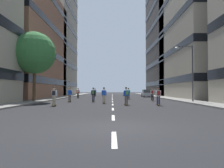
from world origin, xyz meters
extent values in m
plane|color=black|center=(0.00, 28.97, 0.00)|extent=(173.81, 173.81, 0.00)
cube|color=gray|center=(-9.58, 32.59, 0.07)|extent=(2.59, 79.66, 0.14)
cube|color=gray|center=(9.58, 32.59, 0.07)|extent=(2.59, 79.66, 0.14)
cube|color=silver|center=(0.00, -2.00, 0.00)|extent=(0.16, 2.20, 0.01)
cube|color=silver|center=(0.00, 3.00, 0.00)|extent=(0.16, 2.20, 0.01)
cube|color=silver|center=(0.00, 8.00, 0.00)|extent=(0.16, 2.20, 0.01)
cube|color=silver|center=(0.00, 13.00, 0.00)|extent=(0.16, 2.20, 0.01)
cube|color=silver|center=(0.00, 18.00, 0.00)|extent=(0.16, 2.20, 0.01)
cube|color=silver|center=(0.00, 23.00, 0.00)|extent=(0.16, 2.20, 0.01)
cube|color=silver|center=(0.00, 28.00, 0.00)|extent=(0.16, 2.20, 0.01)
cube|color=silver|center=(0.00, 33.00, 0.00)|extent=(0.16, 2.20, 0.01)
cube|color=silver|center=(0.00, 38.00, 0.00)|extent=(0.16, 2.20, 0.01)
cube|color=silver|center=(0.00, 43.00, 0.00)|extent=(0.16, 2.20, 0.01)
cube|color=silver|center=(0.00, 48.00, 0.00)|extent=(0.16, 2.20, 0.01)
cube|color=silver|center=(0.00, 53.00, 0.00)|extent=(0.16, 2.20, 0.01)
cube|color=silver|center=(0.00, 58.00, 0.00)|extent=(0.16, 2.20, 0.01)
cube|color=silver|center=(0.00, 63.00, 0.00)|extent=(0.16, 2.20, 0.01)
cube|color=#9E6B51|center=(-19.24, 30.32, 9.98)|extent=(16.73, 22.76, 19.96)
cube|color=black|center=(-19.24, 30.32, 2.99)|extent=(16.85, 22.88, 1.10)
cube|color=black|center=(-19.24, 30.32, 7.98)|extent=(16.85, 22.88, 1.10)
cube|color=black|center=(-19.24, 30.32, 12.97)|extent=(16.85, 22.88, 1.10)
cube|color=black|center=(-19.24, 30.32, 17.96)|extent=(16.85, 22.88, 1.10)
cube|color=#B2A893|center=(-19.24, 48.20, 14.63)|extent=(16.73, 18.40, 29.25)
cube|color=black|center=(-19.24, 48.20, 2.93)|extent=(16.85, 18.52, 1.10)
cube|color=black|center=(-19.24, 48.20, 7.80)|extent=(16.85, 18.52, 1.10)
cube|color=black|center=(-19.24, 48.20, 12.68)|extent=(16.85, 18.52, 1.10)
cube|color=black|center=(-19.24, 48.20, 17.55)|extent=(16.85, 18.52, 1.10)
cube|color=black|center=(-19.24, 48.20, 22.43)|extent=(16.85, 18.52, 1.10)
cube|color=#B2A893|center=(19.24, 30.32, 13.32)|extent=(16.73, 20.95, 26.64)
cube|color=black|center=(19.24, 30.32, 3.20)|extent=(16.85, 21.07, 1.10)
cube|color=black|center=(19.24, 30.32, 8.53)|extent=(16.85, 21.07, 1.10)
cube|color=black|center=(19.24, 30.32, 13.85)|extent=(16.85, 21.07, 1.10)
cube|color=#4C4744|center=(19.24, 48.20, 17.99)|extent=(16.73, 23.94, 35.98)
cube|color=black|center=(19.24, 48.20, 3.08)|extent=(16.85, 24.06, 1.10)
cube|color=black|center=(19.24, 48.20, 8.22)|extent=(16.85, 24.06, 1.10)
cube|color=black|center=(19.24, 48.20, 13.37)|extent=(16.85, 24.06, 1.10)
cube|color=black|center=(19.24, 48.20, 18.51)|extent=(16.85, 24.06, 1.10)
cube|color=black|center=(19.24, 48.20, 23.65)|extent=(16.85, 24.06, 1.10)
cube|color=#B2B7BF|center=(7.08, 35.44, 0.53)|extent=(1.80, 4.40, 0.70)
cube|color=#2D3338|center=(7.08, 35.29, 1.20)|extent=(1.60, 2.10, 0.64)
cylinder|color=black|center=(6.28, 36.89, 0.32)|extent=(0.22, 0.64, 0.64)
cylinder|color=black|center=(7.88, 36.89, 0.32)|extent=(0.22, 0.64, 0.64)
cylinder|color=black|center=(6.28, 33.99, 0.32)|extent=(0.22, 0.64, 0.64)
cylinder|color=black|center=(7.88, 33.99, 0.32)|extent=(0.22, 0.64, 0.64)
cylinder|color=#4C3823|center=(-9.58, 17.48, 2.18)|extent=(0.36, 0.36, 4.08)
sphere|color=#387A3D|center=(-9.58, 17.48, 6.02)|extent=(5.12, 5.12, 5.12)
cylinder|color=#3F3F44|center=(9.32, 16.22, 3.39)|extent=(0.16, 0.16, 6.50)
cylinder|color=#3F3F44|center=(8.42, 16.22, 6.54)|extent=(1.80, 0.10, 0.10)
ellipsoid|color=silver|center=(7.52, 16.22, 6.39)|extent=(0.50, 0.30, 0.24)
cube|color=brown|center=(5.35, 20.03, 0.08)|extent=(0.35, 0.92, 0.02)
cylinder|color=#D8BF4C|center=(5.40, 20.34, 0.04)|extent=(0.19, 0.10, 0.07)
cylinder|color=#D8BF4C|center=(5.29, 19.71, 0.04)|extent=(0.19, 0.10, 0.07)
cylinder|color=black|center=(5.26, 20.04, 0.49)|extent=(0.16, 0.16, 0.80)
cylinder|color=black|center=(5.44, 20.01, 0.49)|extent=(0.16, 0.16, 0.80)
cube|color=white|center=(5.35, 20.03, 1.17)|extent=(0.35, 0.25, 0.55)
cylinder|color=white|center=(5.14, 20.11, 1.14)|extent=(0.13, 0.24, 0.55)
cylinder|color=white|center=(5.57, 20.04, 1.14)|extent=(0.13, 0.24, 0.55)
sphere|color=beige|center=(5.35, 20.05, 1.62)|extent=(0.22, 0.22, 0.22)
sphere|color=black|center=(5.35, 20.05, 1.67)|extent=(0.21, 0.21, 0.21)
cube|color=#A52626|center=(5.32, 19.85, 1.20)|extent=(0.28, 0.20, 0.40)
cube|color=brown|center=(1.32, 12.17, 0.08)|extent=(0.42, 0.92, 0.02)
cylinder|color=#D8BF4C|center=(1.24, 12.48, 0.04)|extent=(0.19, 0.11, 0.07)
cylinder|color=#D8BF4C|center=(1.40, 11.86, 0.04)|extent=(0.19, 0.11, 0.07)
cylinder|color=#594C47|center=(1.23, 12.15, 0.49)|extent=(0.17, 0.17, 0.80)
cylinder|color=#594C47|center=(1.41, 12.20, 0.49)|extent=(0.17, 0.17, 0.80)
cube|color=blue|center=(1.32, 12.17, 1.17)|extent=(0.36, 0.27, 0.55)
cylinder|color=blue|center=(1.09, 12.17, 1.14)|extent=(0.14, 0.24, 0.55)
cylinder|color=blue|center=(1.52, 12.28, 1.14)|extent=(0.14, 0.24, 0.55)
sphere|color=beige|center=(1.31, 12.19, 1.62)|extent=(0.22, 0.22, 0.22)
sphere|color=black|center=(1.31, 12.19, 1.67)|extent=(0.21, 0.21, 0.21)
cube|color=#4C8C4C|center=(1.36, 12.00, 1.20)|extent=(0.29, 0.22, 0.40)
cube|color=brown|center=(2.53, 24.90, 0.08)|extent=(0.36, 0.92, 0.02)
cylinder|color=#D8BF4C|center=(2.47, 25.22, 0.04)|extent=(0.19, 0.10, 0.07)
cylinder|color=#D8BF4C|center=(2.59, 24.59, 0.04)|extent=(0.19, 0.10, 0.07)
cylinder|color=#2D334C|center=(2.44, 24.89, 0.49)|extent=(0.16, 0.16, 0.80)
cylinder|color=#2D334C|center=(2.62, 24.92, 0.49)|extent=(0.16, 0.16, 0.80)
cube|color=green|center=(2.53, 24.90, 1.17)|extent=(0.35, 0.26, 0.55)
cylinder|color=green|center=(2.31, 24.91, 1.14)|extent=(0.13, 0.24, 0.55)
cylinder|color=green|center=(2.74, 24.99, 1.14)|extent=(0.13, 0.24, 0.55)
sphere|color=#997051|center=(2.53, 24.92, 1.62)|extent=(0.22, 0.22, 0.22)
sphere|color=black|center=(2.53, 24.92, 1.67)|extent=(0.21, 0.21, 0.21)
cube|color=brown|center=(-2.37, 17.72, 0.08)|extent=(0.24, 0.91, 0.02)
cylinder|color=#D8BF4C|center=(-2.36, 18.04, 0.04)|extent=(0.18, 0.08, 0.07)
cylinder|color=#D8BF4C|center=(-2.39, 17.40, 0.04)|extent=(0.18, 0.08, 0.07)
cylinder|color=#2D334C|center=(-2.46, 17.73, 0.49)|extent=(0.15, 0.15, 0.80)
cylinder|color=#2D334C|center=(-2.28, 17.72, 0.49)|extent=(0.15, 0.15, 0.80)
cube|color=black|center=(-2.37, 17.72, 1.17)|extent=(0.33, 0.21, 0.55)
cylinder|color=black|center=(-2.59, 17.78, 1.14)|extent=(0.10, 0.23, 0.55)
cylinder|color=black|center=(-2.15, 17.76, 1.14)|extent=(0.10, 0.23, 0.55)
sphere|color=#997051|center=(-2.37, 17.74, 1.62)|extent=(0.22, 0.22, 0.22)
sphere|color=black|center=(-2.37, 17.74, 1.67)|extent=(0.21, 0.21, 0.21)
cube|color=#4C8C4C|center=(-2.38, 17.54, 1.20)|extent=(0.27, 0.17, 0.40)
cube|color=brown|center=(-5.27, 17.72, 0.08)|extent=(0.34, 0.92, 0.02)
cylinder|color=#D8BF4C|center=(-5.22, 18.04, 0.04)|extent=(0.19, 0.10, 0.07)
cylinder|color=#D8BF4C|center=(-5.32, 17.40, 0.04)|extent=(0.19, 0.10, 0.07)
cylinder|color=#594C47|center=(-5.36, 17.73, 0.49)|extent=(0.16, 0.16, 0.80)
cylinder|color=#594C47|center=(-5.19, 17.71, 0.49)|extent=(0.16, 0.16, 0.80)
cube|color=blue|center=(-5.27, 17.72, 1.17)|extent=(0.35, 0.25, 0.55)
cylinder|color=blue|center=(-5.48, 17.80, 1.14)|extent=(0.12, 0.24, 0.55)
cylinder|color=blue|center=(-5.05, 17.73, 1.14)|extent=(0.12, 0.24, 0.55)
sphere|color=beige|center=(-5.27, 17.74, 1.62)|extent=(0.22, 0.22, 0.22)
sphere|color=black|center=(-5.27, 17.74, 1.67)|extent=(0.21, 0.21, 0.21)
cube|color=brown|center=(4.33, 11.71, 0.08)|extent=(0.22, 0.91, 0.02)
cylinder|color=#D8BF4C|center=(4.32, 12.03, 0.04)|extent=(0.18, 0.07, 0.07)
cylinder|color=#D8BF4C|center=(4.34, 11.39, 0.04)|extent=(0.18, 0.07, 0.07)
cylinder|color=#2D334C|center=(4.24, 11.70, 0.49)|extent=(0.14, 0.14, 0.80)
cylinder|color=#2D334C|center=(4.42, 11.71, 0.49)|extent=(0.14, 0.14, 0.80)
cube|color=white|center=(4.33, 11.71, 1.17)|extent=(0.33, 0.21, 0.55)
cylinder|color=white|center=(4.11, 11.75, 1.14)|extent=(0.10, 0.23, 0.55)
cylinder|color=white|center=(4.55, 11.76, 1.14)|extent=(0.10, 0.23, 0.55)
sphere|color=#997051|center=(4.33, 11.73, 1.62)|extent=(0.22, 0.22, 0.22)
sphere|color=black|center=(4.33, 11.73, 1.67)|extent=(0.21, 0.21, 0.21)
cube|color=#A52626|center=(4.34, 11.53, 1.20)|extent=(0.26, 0.17, 0.40)
cube|color=brown|center=(-3.65, 36.66, 0.08)|extent=(0.25, 0.91, 0.02)
cylinder|color=#D8BF4C|center=(-3.67, 36.98, 0.04)|extent=(0.18, 0.08, 0.07)
cylinder|color=#D8BF4C|center=(-3.64, 36.34, 0.04)|extent=(0.18, 0.08, 0.07)
cylinder|color=black|center=(-3.74, 36.66, 0.49)|extent=(0.15, 0.15, 0.80)
cylinder|color=black|center=(-3.56, 36.67, 0.49)|extent=(0.15, 0.15, 0.80)
cube|color=blue|center=(-3.65, 36.66, 1.17)|extent=(0.33, 0.22, 0.55)
cylinder|color=blue|center=(-3.88, 36.70, 1.14)|extent=(0.10, 0.23, 0.55)
cylinder|color=blue|center=(-3.44, 36.72, 1.14)|extent=(0.10, 0.23, 0.55)
sphere|color=#997051|center=(-3.66, 36.68, 1.62)|extent=(0.22, 0.22, 0.22)
sphere|color=black|center=(-3.66, 36.68, 1.67)|extent=(0.21, 0.21, 0.21)
cube|color=brown|center=(-6.05, 29.07, 0.08)|extent=(0.27, 0.91, 0.02)
cylinder|color=#D8BF4C|center=(-6.08, 29.39, 0.04)|extent=(0.18, 0.08, 0.07)
cylinder|color=#D8BF4C|center=(-6.03, 28.75, 0.04)|extent=(0.18, 0.08, 0.07)
cylinder|color=black|center=(-6.14, 29.06, 0.49)|extent=(0.15, 0.15, 0.80)
cylinder|color=black|center=(-5.96, 29.08, 0.49)|extent=(0.15, 0.15, 0.80)
cube|color=red|center=(-6.05, 29.07, 1.17)|extent=(0.33, 0.22, 0.55)
cylinder|color=red|center=(-6.28, 29.11, 1.14)|extent=(0.11, 0.24, 0.55)
cylinder|color=red|center=(-5.84, 29.14, 1.14)|extent=(0.11, 0.24, 0.55)
sphere|color=beige|center=(-6.05, 29.09, 1.62)|extent=(0.22, 0.22, 0.22)
sphere|color=black|center=(-6.05, 29.09, 1.67)|extent=(0.21, 0.21, 0.21)
cube|color=beige|center=(-6.04, 28.89, 1.20)|extent=(0.27, 0.18, 0.40)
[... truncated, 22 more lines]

